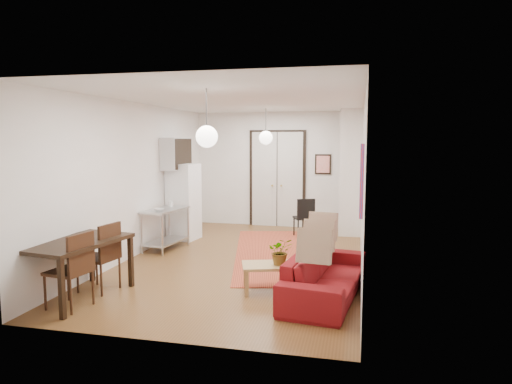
% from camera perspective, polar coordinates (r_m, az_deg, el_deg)
% --- Properties ---
extents(floor, '(7.00, 7.00, 0.00)m').
position_cam_1_polar(floor, '(8.49, -1.55, -8.51)').
color(floor, brown).
rests_on(floor, ground).
extents(ceiling, '(4.20, 7.00, 0.02)m').
position_cam_1_polar(ceiling, '(8.23, -1.61, 11.38)').
color(ceiling, silver).
rests_on(ceiling, wall_back).
extents(wall_back, '(4.20, 0.02, 2.90)m').
position_cam_1_polar(wall_back, '(11.65, 2.71, 2.82)').
color(wall_back, white).
rests_on(wall_back, floor).
extents(wall_front, '(4.20, 0.02, 2.90)m').
position_cam_1_polar(wall_front, '(4.95, -11.72, -2.40)').
color(wall_front, white).
rests_on(wall_front, floor).
extents(wall_left, '(0.02, 7.00, 2.90)m').
position_cam_1_polar(wall_left, '(8.99, -14.66, 1.51)').
color(wall_left, white).
rests_on(wall_left, floor).
extents(wall_right, '(0.02, 7.00, 2.90)m').
position_cam_1_polar(wall_right, '(7.98, 13.19, 0.93)').
color(wall_right, white).
rests_on(wall_right, floor).
extents(double_doors, '(1.44, 0.06, 2.50)m').
position_cam_1_polar(double_doors, '(11.62, 2.67, 1.58)').
color(double_doors, silver).
rests_on(double_doors, wall_back).
extents(stub_partition, '(0.50, 0.10, 2.90)m').
position_cam_1_polar(stub_partition, '(10.52, 11.77, 2.29)').
color(stub_partition, white).
rests_on(stub_partition, floor).
extents(wall_cabinet, '(0.35, 1.00, 0.70)m').
position_cam_1_polar(wall_cabinet, '(10.24, -9.96, 4.74)').
color(wall_cabinet, silver).
rests_on(wall_cabinet, wall_left).
extents(painting_popart, '(0.05, 1.00, 1.00)m').
position_cam_1_polar(painting_popart, '(6.72, 13.08, 1.62)').
color(painting_popart, red).
rests_on(painting_popart, wall_right).
extents(painting_abstract, '(0.05, 0.50, 0.60)m').
position_cam_1_polar(painting_abstract, '(8.75, 13.07, 3.72)').
color(painting_abstract, beige).
rests_on(painting_abstract, wall_right).
extents(poster_back, '(0.40, 0.03, 0.50)m').
position_cam_1_polar(poster_back, '(11.46, 8.37, 3.45)').
color(poster_back, red).
rests_on(poster_back, wall_back).
extents(print_left, '(0.03, 0.44, 0.54)m').
position_cam_1_polar(print_left, '(10.76, -9.67, 5.09)').
color(print_left, '#A26E43').
rests_on(print_left, wall_left).
extents(pendant_back, '(0.30, 0.30, 0.80)m').
position_cam_1_polar(pendant_back, '(10.15, 1.24, 6.80)').
color(pendant_back, white).
rests_on(pendant_back, ceiling).
extents(pendant_front, '(0.30, 0.30, 0.80)m').
position_cam_1_polar(pendant_front, '(6.28, -6.17, 6.91)').
color(pendant_front, white).
rests_on(pendant_front, ceiling).
extents(kilim_rug, '(2.48, 4.47, 0.01)m').
position_cam_1_polar(kilim_rug, '(9.00, 2.63, -7.62)').
color(kilim_rug, '#AF492B').
rests_on(kilim_rug, floor).
extents(sofa, '(2.26, 1.14, 0.63)m').
position_cam_1_polar(sofa, '(6.60, 8.70, -10.19)').
color(sofa, maroon).
rests_on(sofa, floor).
extents(coffee_table, '(1.02, 0.75, 0.40)m').
position_cam_1_polar(coffee_table, '(6.75, 2.22, -9.43)').
color(coffee_table, '#AA8650').
rests_on(coffee_table, floor).
extents(potted_plant, '(0.40, 0.43, 0.39)m').
position_cam_1_polar(potted_plant, '(6.67, 3.08, -7.40)').
color(potted_plant, '#2F5928').
rests_on(potted_plant, coffee_table).
extents(kitchen_counter, '(0.68, 1.14, 0.83)m').
position_cam_1_polar(kitchen_counter, '(9.40, -11.22, -3.92)').
color(kitchen_counter, '#B8BBBD').
rests_on(kitchen_counter, floor).
extents(bowl, '(0.23, 0.23, 0.05)m').
position_cam_1_polar(bowl, '(9.07, -12.04, -2.19)').
color(bowl, beige).
rests_on(bowl, kitchen_counter).
extents(soap_bottle, '(0.09, 0.09, 0.17)m').
position_cam_1_polar(soap_bottle, '(9.56, -10.67, -1.34)').
color(soap_bottle, '#509CAE').
rests_on(soap_bottle, kitchen_counter).
extents(fridge, '(0.67, 0.67, 1.68)m').
position_cam_1_polar(fridge, '(10.23, -9.04, -1.21)').
color(fridge, white).
rests_on(fridge, floor).
extents(dining_table, '(1.05, 1.58, 0.82)m').
position_cam_1_polar(dining_table, '(6.83, -21.43, -6.44)').
color(dining_table, black).
rests_on(dining_table, floor).
extents(dining_chair_near, '(0.55, 0.72, 1.01)m').
position_cam_1_polar(dining_chair_near, '(7.18, -18.71, -6.85)').
color(dining_chair_near, '#331A10').
rests_on(dining_chair_near, floor).
extents(dining_chair_far, '(0.55, 0.72, 1.01)m').
position_cam_1_polar(dining_chair_far, '(6.61, -21.91, -8.13)').
color(dining_chair_far, '#331A10').
rests_on(dining_chair_far, floor).
extents(black_side_chair, '(0.54, 0.55, 0.90)m').
position_cam_1_polar(black_side_chair, '(10.51, 6.03, -2.70)').
color(black_side_chair, black).
rests_on(black_side_chair, floor).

